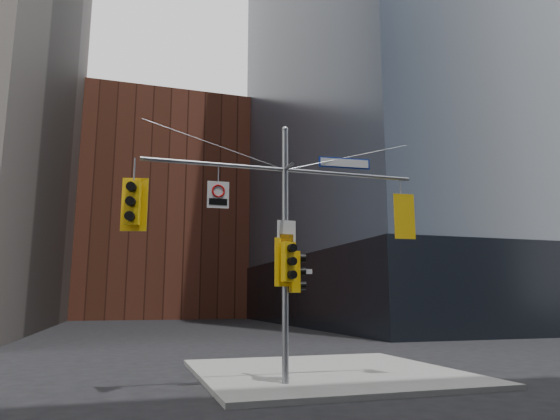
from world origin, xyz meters
TOP-DOWN VIEW (x-y plane):
  - ground at (0.00, 0.00)m, footprint 160.00×160.00m
  - sidewalk_corner at (2.00, 4.00)m, footprint 8.00×8.00m
  - podium_ne at (28.00, 32.00)m, footprint 36.40×36.40m
  - brick_midrise at (0.00, 58.00)m, footprint 26.00×20.00m
  - signal_assembly at (0.00, 1.99)m, footprint 8.00×0.80m
  - traffic_light_west_arm at (-4.13, 2.01)m, footprint 0.66×0.62m
  - traffic_light_east_arm at (3.71, 1.99)m, footprint 0.65×0.54m
  - traffic_light_pole_side at (0.33, 1.99)m, footprint 0.48×0.41m
  - traffic_light_pole_front at (-0.00, 1.73)m, footprint 0.62×0.57m
  - street_sign_blade at (1.86, 2.00)m, footprint 1.59×0.16m
  - regulatory_sign_arm at (-1.91, 1.97)m, footprint 0.59×0.07m
  - regulatory_sign_pole at (0.00, 1.88)m, footprint 0.54×0.06m
  - street_blade_ew at (0.45, 2.00)m, footprint 0.68×0.03m
  - street_blade_ns at (0.00, 2.45)m, footprint 0.10×0.66m

SIDE VIEW (x-z plane):
  - ground at x=0.00m, z-range 0.00..0.00m
  - sidewalk_corner at x=2.00m, z-range 0.00..0.15m
  - street_blade_ns at x=0.00m, z-range 2.85..2.98m
  - podium_ne at x=28.00m, z-range 0.00..6.00m
  - traffic_light_pole_side at x=0.33m, z-range 2.53..3.67m
  - street_blade_ew at x=0.45m, z-range 3.05..3.19m
  - traffic_light_pole_front at x=0.00m, z-range 2.69..4.02m
  - regulatory_sign_pole at x=0.00m, z-range 3.79..4.50m
  - signal_assembly at x=0.00m, z-range 0.77..8.07m
  - traffic_light_west_arm at x=-4.13m, z-range 4.09..5.51m
  - traffic_light_east_arm at x=3.71m, z-range 4.12..5.48m
  - regulatory_sign_arm at x=-1.91m, z-range 4.80..5.54m
  - street_sign_blade at x=1.86m, z-range 6.20..6.50m
  - brick_midrise at x=0.00m, z-range 0.00..28.00m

